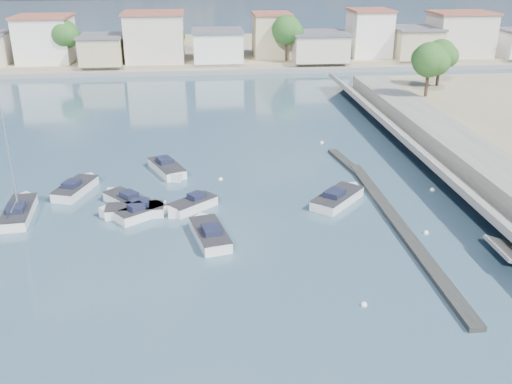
% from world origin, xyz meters
% --- Properties ---
extents(ground, '(400.00, 400.00, 0.00)m').
position_xyz_m(ground, '(0.00, 40.00, 0.00)').
color(ground, '#304E60').
rests_on(ground, ground).
extents(breakwater, '(2.00, 31.02, 0.35)m').
position_xyz_m(breakwater, '(6.90, 12.69, 0.17)').
color(breakwater, black).
rests_on(breakwater, ground).
extents(far_shore_land, '(160.00, 40.00, 1.40)m').
position_xyz_m(far_shore_land, '(0.00, 92.00, 0.70)').
color(far_shore_land, gray).
rests_on(far_shore_land, ground).
extents(far_shore_quay, '(160.00, 2.50, 0.80)m').
position_xyz_m(far_shore_quay, '(0.00, 71.00, 0.40)').
color(far_shore_quay, slate).
rests_on(far_shore_quay, ground).
extents(far_town, '(113.01, 12.80, 8.35)m').
position_xyz_m(far_town, '(10.71, 76.92, 4.93)').
color(far_town, beige).
rests_on(far_town, far_shore_land).
extents(shore_trees, '(74.56, 38.32, 7.92)m').
position_xyz_m(shore_trees, '(8.34, 68.11, 6.22)').
color(shore_trees, '#38281E').
rests_on(shore_trees, ground).
extents(motorboat_a, '(3.06, 5.76, 1.48)m').
position_xyz_m(motorboat_a, '(-7.32, 9.73, 0.38)').
color(motorboat_a, silver).
rests_on(motorboat_a, ground).
extents(motorboat_b, '(3.96, 3.47, 1.48)m').
position_xyz_m(motorboat_b, '(-12.36, 13.84, 0.38)').
color(motorboat_b, silver).
rests_on(motorboat_b, ground).
extents(motorboat_c, '(5.08, 1.84, 1.48)m').
position_xyz_m(motorboat_c, '(-13.28, 14.25, 0.38)').
color(motorboat_c, silver).
rests_on(motorboat_c, ground).
extents(motorboat_d, '(4.13, 3.85, 1.48)m').
position_xyz_m(motorboat_d, '(-8.67, 14.80, 0.38)').
color(motorboat_d, silver).
rests_on(motorboat_d, ground).
extents(motorboat_e, '(3.40, 5.46, 1.48)m').
position_xyz_m(motorboat_e, '(-18.50, 19.62, 0.38)').
color(motorboat_e, silver).
rests_on(motorboat_e, ground).
extents(motorboat_f, '(4.16, 4.44, 1.48)m').
position_xyz_m(motorboat_f, '(-14.06, 16.49, 0.38)').
color(motorboat_f, silver).
rests_on(motorboat_f, ground).
extents(motorboat_g, '(3.84, 5.69, 1.48)m').
position_xyz_m(motorboat_g, '(-10.84, 23.43, 0.38)').
color(motorboat_g, silver).
rests_on(motorboat_g, ground).
extents(motorboat_h, '(5.24, 5.49, 1.48)m').
position_xyz_m(motorboat_h, '(3.61, 15.22, 0.38)').
color(motorboat_h, silver).
rests_on(motorboat_h, ground).
extents(sailboat, '(2.44, 6.38, 9.00)m').
position_xyz_m(sailboat, '(-22.07, 15.10, 0.42)').
color(sailboat, silver).
rests_on(sailboat, ground).
extents(mooring_buoys, '(18.71, 37.49, 0.40)m').
position_xyz_m(mooring_buoys, '(5.18, 11.99, 0.05)').
color(mooring_buoys, white).
rests_on(mooring_buoys, ground).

